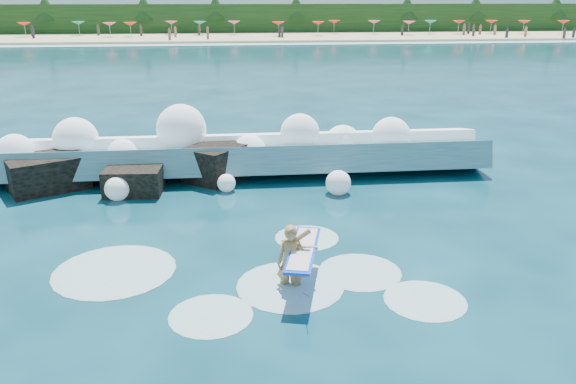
# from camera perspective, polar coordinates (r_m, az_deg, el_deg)

# --- Properties ---
(ground) EXTENTS (200.00, 200.00, 0.00)m
(ground) POSITION_cam_1_polar(r_m,az_deg,el_deg) (13.72, -5.39, -7.72)
(ground) COLOR #062B37
(ground) RESTS_ON ground
(beach) EXTENTS (140.00, 20.00, 0.40)m
(beach) POSITION_cam_1_polar(r_m,az_deg,el_deg) (90.44, -6.35, 15.34)
(beach) COLOR tan
(beach) RESTS_ON ground
(wet_band) EXTENTS (140.00, 5.00, 0.08)m
(wet_band) POSITION_cam_1_polar(r_m,az_deg,el_deg) (79.48, -6.32, 14.70)
(wet_band) COLOR silver
(wet_band) RESTS_ON ground
(treeline) EXTENTS (140.00, 4.00, 5.00)m
(treeline) POSITION_cam_1_polar(r_m,az_deg,el_deg) (100.31, -6.42, 17.03)
(treeline) COLOR black
(treeline) RESTS_ON ground
(breaking_wave) EXTENTS (19.97, 3.04, 1.72)m
(breaking_wave) POSITION_cam_1_polar(r_m,az_deg,el_deg) (20.88, -7.57, 3.52)
(breaking_wave) COLOR teal
(breaking_wave) RESTS_ON ground
(rock_cluster) EXTENTS (8.49, 3.28, 1.43)m
(rock_cluster) POSITION_cam_1_polar(r_m,az_deg,el_deg) (20.11, -16.11, 1.87)
(rock_cluster) COLOR black
(rock_cluster) RESTS_ON ground
(surfer_with_board) EXTENTS (1.22, 2.95, 1.78)m
(surfer_with_board) POSITION_cam_1_polar(r_m,az_deg,el_deg) (12.57, 0.58, -6.93)
(surfer_with_board) COLOR #9C7449
(surfer_with_board) RESTS_ON ground
(wave_spray) EXTENTS (14.84, 4.59, 2.55)m
(wave_spray) POSITION_cam_1_polar(r_m,az_deg,el_deg) (20.79, -7.69, 5.14)
(wave_spray) COLOR white
(wave_spray) RESTS_ON ground
(surf_foam) EXTENTS (9.30, 5.46, 0.15)m
(surf_foam) POSITION_cam_1_polar(r_m,az_deg,el_deg) (13.32, -5.28, -8.59)
(surf_foam) COLOR silver
(surf_foam) RESTS_ON ground
(beach_umbrellas) EXTENTS (112.94, 6.57, 0.50)m
(beach_umbrellas) POSITION_cam_1_polar(r_m,az_deg,el_deg) (92.17, -6.63, 16.68)
(beach_umbrellas) COLOR red
(beach_umbrellas) RESTS_ON ground
(beachgoers) EXTENTS (107.77, 13.58, 1.92)m
(beachgoers) POSITION_cam_1_polar(r_m,az_deg,el_deg) (87.50, 0.32, 15.92)
(beachgoers) COLOR #3F332D
(beachgoers) RESTS_ON ground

